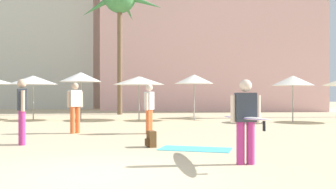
{
  "coord_description": "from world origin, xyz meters",
  "views": [
    {
      "loc": [
        1.88,
        -6.44,
        1.4
      ],
      "look_at": [
        0.46,
        7.42,
        1.36
      ],
      "focal_mm": 41.72,
      "sensor_mm": 36.0,
      "label": 1
    }
  ],
  "objects_px": {
    "cafe_umbrella_5": "(293,81)",
    "cafe_umbrella_4": "(81,77)",
    "cafe_umbrella_2": "(139,81)",
    "person_near_right": "(75,105)",
    "person_mid_left": "(22,109)",
    "palm_tree_far_left": "(120,2)",
    "person_mid_center": "(245,118)",
    "person_far_left": "(149,107)",
    "backpack": "(151,139)",
    "cafe_umbrella_3": "(194,79)",
    "cafe_umbrella_0": "(33,80)",
    "beach_towel": "(195,149)"
  },
  "relations": [
    {
      "from": "person_near_right",
      "to": "person_mid_left",
      "type": "relative_size",
      "value": 0.99
    },
    {
      "from": "cafe_umbrella_2",
      "to": "backpack",
      "type": "relative_size",
      "value": 6.42
    },
    {
      "from": "person_mid_center",
      "to": "person_near_right",
      "type": "distance_m",
      "value": 7.54
    },
    {
      "from": "backpack",
      "to": "person_near_right",
      "type": "distance_m",
      "value": 4.54
    },
    {
      "from": "cafe_umbrella_2",
      "to": "cafe_umbrella_5",
      "type": "bearing_deg",
      "value": -6.46
    },
    {
      "from": "cafe_umbrella_0",
      "to": "cafe_umbrella_3",
      "type": "height_order",
      "value": "cafe_umbrella_3"
    },
    {
      "from": "backpack",
      "to": "person_mid_center",
      "type": "height_order",
      "value": "person_mid_center"
    },
    {
      "from": "person_mid_center",
      "to": "person_mid_left",
      "type": "bearing_deg",
      "value": 58.9
    },
    {
      "from": "cafe_umbrella_0",
      "to": "cafe_umbrella_5",
      "type": "xyz_separation_m",
      "value": [
        13.25,
        -0.5,
        -0.09
      ]
    },
    {
      "from": "cafe_umbrella_5",
      "to": "person_near_right",
      "type": "relative_size",
      "value": 1.27
    },
    {
      "from": "cafe_umbrella_4",
      "to": "person_near_right",
      "type": "bearing_deg",
      "value": -73.17
    },
    {
      "from": "backpack",
      "to": "cafe_umbrella_4",
      "type": "bearing_deg",
      "value": -88.6
    },
    {
      "from": "cafe_umbrella_0",
      "to": "cafe_umbrella_4",
      "type": "distance_m",
      "value": 2.59
    },
    {
      "from": "palm_tree_far_left",
      "to": "person_mid_left",
      "type": "height_order",
      "value": "palm_tree_far_left"
    },
    {
      "from": "person_far_left",
      "to": "cafe_umbrella_4",
      "type": "bearing_deg",
      "value": 138.87
    },
    {
      "from": "cafe_umbrella_4",
      "to": "person_mid_center",
      "type": "height_order",
      "value": "cafe_umbrella_4"
    },
    {
      "from": "backpack",
      "to": "person_far_left",
      "type": "relative_size",
      "value": 0.25
    },
    {
      "from": "cafe_umbrella_0",
      "to": "beach_towel",
      "type": "height_order",
      "value": "cafe_umbrella_0"
    },
    {
      "from": "cafe_umbrella_3",
      "to": "person_mid_center",
      "type": "height_order",
      "value": "cafe_umbrella_3"
    },
    {
      "from": "palm_tree_far_left",
      "to": "cafe_umbrella_4",
      "type": "height_order",
      "value": "palm_tree_far_left"
    },
    {
      "from": "palm_tree_far_left",
      "to": "cafe_umbrella_0",
      "type": "xyz_separation_m",
      "value": [
        -3.4,
        -5.53,
        -5.34
      ]
    },
    {
      "from": "cafe_umbrella_0",
      "to": "cafe_umbrella_2",
      "type": "height_order",
      "value": "cafe_umbrella_0"
    },
    {
      "from": "cafe_umbrella_5",
      "to": "cafe_umbrella_4",
      "type": "bearing_deg",
      "value": 177.3
    },
    {
      "from": "backpack",
      "to": "person_mid_center",
      "type": "distance_m",
      "value": 3.15
    },
    {
      "from": "person_mid_center",
      "to": "person_far_left",
      "type": "height_order",
      "value": "person_far_left"
    },
    {
      "from": "person_mid_center",
      "to": "person_near_right",
      "type": "height_order",
      "value": "person_near_right"
    },
    {
      "from": "cafe_umbrella_2",
      "to": "person_mid_center",
      "type": "bearing_deg",
      "value": -70.52
    },
    {
      "from": "cafe_umbrella_5",
      "to": "person_mid_left",
      "type": "bearing_deg",
      "value": -134.84
    },
    {
      "from": "person_far_left",
      "to": "person_mid_left",
      "type": "distance_m",
      "value": 4.41
    },
    {
      "from": "cafe_umbrella_2",
      "to": "cafe_umbrella_3",
      "type": "height_order",
      "value": "cafe_umbrella_3"
    },
    {
      "from": "cafe_umbrella_4",
      "to": "person_far_left",
      "type": "distance_m",
      "value": 7.99
    },
    {
      "from": "cafe_umbrella_3",
      "to": "person_mid_center",
      "type": "relative_size",
      "value": 0.86
    },
    {
      "from": "cafe_umbrella_3",
      "to": "person_near_right",
      "type": "height_order",
      "value": "cafe_umbrella_3"
    },
    {
      "from": "cafe_umbrella_2",
      "to": "cafe_umbrella_4",
      "type": "height_order",
      "value": "cafe_umbrella_4"
    },
    {
      "from": "palm_tree_far_left",
      "to": "cafe_umbrella_4",
      "type": "xyz_separation_m",
      "value": [
        -0.82,
        -5.53,
        -5.2
      ]
    },
    {
      "from": "person_near_right",
      "to": "person_far_left",
      "type": "bearing_deg",
      "value": 45.71
    },
    {
      "from": "person_far_left",
      "to": "person_near_right",
      "type": "relative_size",
      "value": 0.97
    },
    {
      "from": "palm_tree_far_left",
      "to": "person_mid_left",
      "type": "relative_size",
      "value": 4.95
    },
    {
      "from": "cafe_umbrella_2",
      "to": "cafe_umbrella_4",
      "type": "distance_m",
      "value": 3.04
    },
    {
      "from": "cafe_umbrella_0",
      "to": "person_mid_left",
      "type": "distance_m",
      "value": 10.55
    },
    {
      "from": "cafe_umbrella_4",
      "to": "cafe_umbrella_0",
      "type": "bearing_deg",
      "value": -179.83
    },
    {
      "from": "cafe_umbrella_0",
      "to": "person_mid_left",
      "type": "bearing_deg",
      "value": -66.66
    },
    {
      "from": "cafe_umbrella_2",
      "to": "person_near_right",
      "type": "distance_m",
      "value": 7.08
    },
    {
      "from": "palm_tree_far_left",
      "to": "person_far_left",
      "type": "distance_m",
      "value": 14.11
    },
    {
      "from": "palm_tree_far_left",
      "to": "person_mid_center",
      "type": "xyz_separation_m",
      "value": [
        6.52,
        -17.39,
        -6.53
      ]
    },
    {
      "from": "person_far_left",
      "to": "person_mid_left",
      "type": "xyz_separation_m",
      "value": [
        -3.0,
        -3.23,
        0.05
      ]
    },
    {
      "from": "cafe_umbrella_5",
      "to": "backpack",
      "type": "xyz_separation_m",
      "value": [
        -5.53,
        -9.23,
        -1.81
      ]
    },
    {
      "from": "backpack",
      "to": "person_far_left",
      "type": "height_order",
      "value": "person_far_left"
    },
    {
      "from": "cafe_umbrella_5",
      "to": "person_mid_left",
      "type": "xyz_separation_m",
      "value": [
        -9.09,
        -9.14,
        -1.03
      ]
    },
    {
      "from": "cafe_umbrella_0",
      "to": "cafe_umbrella_5",
      "type": "relative_size",
      "value": 1.14
    }
  ]
}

